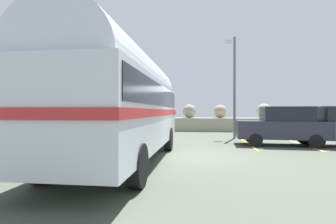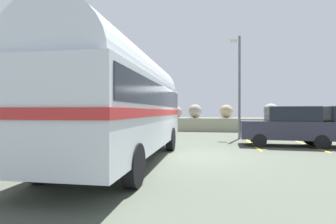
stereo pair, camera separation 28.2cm
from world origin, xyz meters
The scene contains 6 objects.
ground centered at (0.00, 0.00, 0.01)m, with size 32.00×26.00×0.02m.
breakwater centered at (-0.07, 11.81, 0.74)m, with size 31.36×1.93×2.48m.
vintage_coach centered at (-2.00, -1.67, 2.05)m, with size 2.50×8.60×3.70m.
second_coach centered at (-5.85, -0.66, 2.05)m, with size 3.40×8.81×3.70m.
parked_car_nearest centered at (4.33, 3.23, 0.97)m, with size 4.19×1.93×1.86m.
lamp_post centered at (2.43, 6.22, 3.48)m, with size 0.57×0.88×6.15m.
Camera 1 is at (0.43, -9.59, 1.67)m, focal length 27.25 mm.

